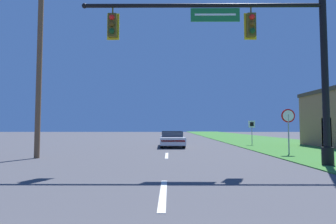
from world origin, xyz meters
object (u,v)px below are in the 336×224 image
Objects in this scene: signal_mast at (262,54)px; route_sign_post at (252,127)px; car_ahead at (172,139)px; utility_pole_near at (40,51)px; stop_sign at (288,121)px.

route_sign_post is at bearing 74.64° from signal_mast.
utility_pole_near is at bearing -131.90° from car_ahead.
stop_sign is 0.24× the size of utility_pole_near.
car_ahead is at bearing 109.31° from signal_mast.
stop_sign reaches higher than route_sign_post.
stop_sign is 1.23× the size of route_sign_post.
stop_sign is (2.89, 4.18, -2.63)m from signal_mast.
route_sign_post is (0.30, 7.45, -0.34)m from stop_sign.
route_sign_post is 0.20× the size of utility_pole_near.
signal_mast is 5.72m from stop_sign.
stop_sign is at bearing -92.31° from route_sign_post.
signal_mast reaches higher than route_sign_post.
stop_sign is (6.42, -5.88, 1.26)m from car_ahead.
utility_pole_near is (-13.18, -1.65, 3.50)m from stop_sign.
signal_mast is 4.96× the size of route_sign_post.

